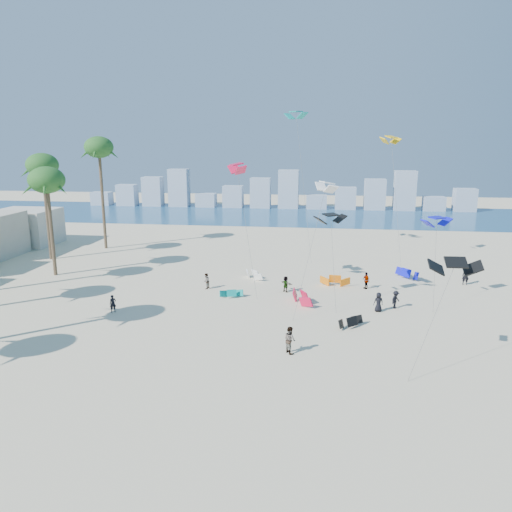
# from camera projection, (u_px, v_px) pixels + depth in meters

# --- Properties ---
(ground) EXTENTS (220.00, 220.00, 0.00)m
(ground) POSITION_uv_depth(u_px,v_px,m) (171.00, 388.00, 29.10)
(ground) COLOR beige
(ground) RESTS_ON ground
(ocean) EXTENTS (220.00, 220.00, 0.00)m
(ocean) POSITION_uv_depth(u_px,v_px,m) (278.00, 214.00, 98.58)
(ocean) COLOR navy
(ocean) RESTS_ON ground
(kitesurfer_near) EXTENTS (0.67, 0.60, 1.53)m
(kitesurfer_near) POSITION_uv_depth(u_px,v_px,m) (113.00, 304.00, 41.98)
(kitesurfer_near) COLOR black
(kitesurfer_near) RESTS_ON ground
(kitesurfer_mid) EXTENTS (1.13, 1.18, 1.91)m
(kitesurfer_mid) POSITION_uv_depth(u_px,v_px,m) (290.00, 340.00, 33.85)
(kitesurfer_mid) COLOR gray
(kitesurfer_mid) RESTS_ON ground
(kitesurfers_far) EXTENTS (26.85, 10.14, 1.88)m
(kitesurfers_far) POSITION_uv_depth(u_px,v_px,m) (342.00, 288.00, 46.38)
(kitesurfers_far) COLOR black
(kitesurfers_far) RESTS_ON ground
(grounded_kites) EXTENTS (20.07, 18.13, 1.07)m
(grounded_kites) POSITION_uv_depth(u_px,v_px,m) (325.00, 288.00, 47.62)
(grounded_kites) COLOR #0B8C86
(grounded_kites) RESTS_ON ground
(flying_kites) EXTENTS (34.76, 36.59, 18.58)m
(flying_kites) POSITION_uv_depth(u_px,v_px,m) (359.00, 175.00, 45.41)
(flying_kites) COLOR black
(flying_kites) RESTS_ON ground
(distant_skyline) EXTENTS (85.00, 3.00, 8.40)m
(distant_skyline) POSITION_uv_depth(u_px,v_px,m) (277.00, 194.00, 107.68)
(distant_skyline) COLOR #9EADBF
(distant_skyline) RESTS_ON ground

